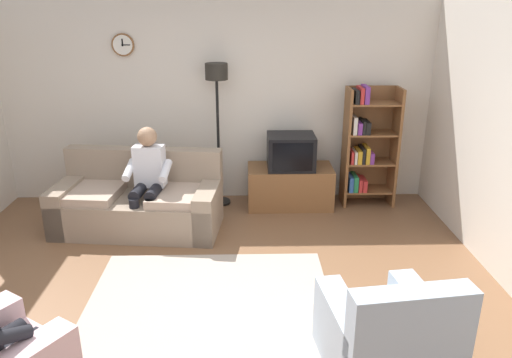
{
  "coord_description": "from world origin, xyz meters",
  "views": [
    {
      "loc": [
        0.36,
        -3.72,
        2.56
      ],
      "look_at": [
        0.47,
        0.93,
        0.86
      ],
      "focal_mm": 34.12,
      "sensor_mm": 36.0,
      "label": 1
    }
  ],
  "objects": [
    {
      "name": "person_on_couch",
      "position": [
        -0.75,
        1.5,
        0.7
      ],
      "size": [
        0.54,
        0.57,
        1.24
      ],
      "color": "silver",
      "rests_on": "ground_plane"
    },
    {
      "name": "armchair_near_bookshelf",
      "position": [
        1.35,
        -0.88,
        0.29
      ],
      "size": [
        0.9,
        0.97,
        0.9
      ],
      "color": "#9EADBC",
      "rests_on": "ground_plane"
    },
    {
      "name": "floor_lamp",
      "position": [
        0.02,
        2.35,
        1.45
      ],
      "size": [
        0.28,
        0.28,
        1.85
      ],
      "color": "black",
      "rests_on": "ground_plane"
    },
    {
      "name": "tv_stand",
      "position": [
        0.95,
        2.25,
        0.27
      ],
      "size": [
        1.1,
        0.56,
        0.53
      ],
      "color": "brown",
      "rests_on": "ground_plane"
    },
    {
      "name": "couch",
      "position": [
        -0.9,
        1.61,
        0.31
      ],
      "size": [
        1.98,
        1.07,
        0.9
      ],
      "color": "gray",
      "rests_on": "ground_plane"
    },
    {
      "name": "area_rug",
      "position": [
        0.03,
        0.04,
        0.01
      ],
      "size": [
        2.2,
        1.7,
        0.01
      ],
      "primitive_type": "cube",
      "color": "#AD9E8E",
      "rests_on": "ground_plane"
    },
    {
      "name": "tv",
      "position": [
        0.95,
        2.23,
        0.75
      ],
      "size": [
        0.6,
        0.49,
        0.44
      ],
      "color": "black",
      "rests_on": "tv_stand"
    },
    {
      "name": "bookshelf",
      "position": [
        1.94,
        2.32,
        0.79
      ],
      "size": [
        0.68,
        0.36,
        1.58
      ],
      "color": "brown",
      "rests_on": "ground_plane"
    },
    {
      "name": "ground_plane",
      "position": [
        0.0,
        0.0,
        0.0
      ],
      "size": [
        12.0,
        12.0,
        0.0
      ],
      "primitive_type": "plane",
      "color": "brown"
    },
    {
      "name": "back_wall_assembly",
      "position": [
        -0.0,
        2.66,
        1.35
      ],
      "size": [
        6.2,
        0.17,
        2.7
      ],
      "color": "silver",
      "rests_on": "ground_plane"
    }
  ]
}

